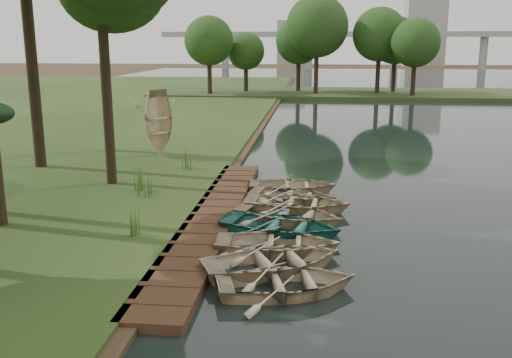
# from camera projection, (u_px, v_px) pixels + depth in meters

# --- Properties ---
(ground) EXTENTS (300.00, 300.00, 0.00)m
(ground) POSITION_uv_depth(u_px,v_px,m) (259.00, 224.00, 19.70)
(ground) COLOR #3D2F1D
(boardwalk) EXTENTS (1.60, 16.00, 0.30)m
(boardwalk) POSITION_uv_depth(u_px,v_px,m) (213.00, 218.00, 19.83)
(boardwalk) COLOR #3D2717
(boardwalk) RESTS_ON ground
(peninsula) EXTENTS (50.00, 14.00, 0.45)m
(peninsula) POSITION_uv_depth(u_px,v_px,m) (368.00, 94.00, 67.21)
(peninsula) COLOR #30421D
(peninsula) RESTS_ON ground
(far_trees) EXTENTS (45.60, 5.60, 8.80)m
(far_trees) POSITION_uv_depth(u_px,v_px,m) (341.00, 40.00, 66.10)
(far_trees) COLOR black
(far_trees) RESTS_ON peninsula
(bridge) EXTENTS (95.90, 4.00, 8.60)m
(bridge) POSITION_uv_depth(u_px,v_px,m) (362.00, 38.00, 132.88)
(bridge) COLOR #A5A5A0
(bridge) RESTS_ON ground
(building_a) EXTENTS (10.00, 8.00, 18.00)m
(building_a) POSITION_uv_depth(u_px,v_px,m) (424.00, 31.00, 150.00)
(building_a) COLOR #A5A5A0
(building_a) RESTS_ON ground
(building_b) EXTENTS (8.00, 8.00, 12.00)m
(building_b) POSITION_uv_depth(u_px,v_px,m) (292.00, 43.00, 159.05)
(building_b) COLOR #A5A5A0
(building_b) RESTS_ON ground
(rowboat_0) EXTENTS (4.09, 3.38, 0.74)m
(rowboat_0) POSITION_uv_depth(u_px,v_px,m) (287.00, 279.00, 14.04)
(rowboat_0) COLOR beige
(rowboat_0) RESTS_ON water
(rowboat_1) EXTENTS (4.70, 4.15, 0.81)m
(rowboat_1) POSITION_uv_depth(u_px,v_px,m) (274.00, 258.00, 15.33)
(rowboat_1) COLOR beige
(rowboat_1) RESTS_ON water
(rowboat_2) EXTENTS (3.75, 2.71, 0.77)m
(rowboat_2) POSITION_uv_depth(u_px,v_px,m) (278.00, 241.00, 16.72)
(rowboat_2) COLOR beige
(rowboat_2) RESTS_ON water
(rowboat_3) EXTENTS (4.55, 3.73, 0.82)m
(rowboat_3) POSITION_uv_depth(u_px,v_px,m) (280.00, 223.00, 18.24)
(rowboat_3) COLOR #2E8174
(rowboat_3) RESTS_ON water
(rowboat_4) EXTENTS (4.54, 3.87, 0.80)m
(rowboat_4) POSITION_uv_depth(u_px,v_px,m) (288.00, 212.00, 19.50)
(rowboat_4) COLOR beige
(rowboat_4) RESTS_ON water
(rowboat_5) EXTENTS (4.13, 3.09, 0.82)m
(rowboat_5) POSITION_uv_depth(u_px,v_px,m) (297.00, 201.00, 20.82)
(rowboat_5) COLOR beige
(rowboat_5) RESTS_ON water
(rowboat_6) EXTENTS (3.90, 3.13, 0.72)m
(rowboat_6) POSITION_uv_depth(u_px,v_px,m) (293.00, 194.00, 22.01)
(rowboat_6) COLOR beige
(rowboat_6) RESTS_ON water
(rowboat_7) EXTENTS (3.77, 2.79, 0.75)m
(rowboat_7) POSITION_uv_depth(u_px,v_px,m) (292.00, 184.00, 23.51)
(rowboat_7) COLOR beige
(rowboat_7) RESTS_ON water
(stored_rowboat) EXTENTS (4.22, 4.18, 0.72)m
(stored_rowboat) POSITION_uv_depth(u_px,v_px,m) (159.00, 149.00, 29.92)
(stored_rowboat) COLOR beige
(stored_rowboat) RESTS_ON bank
(reeds_0) EXTENTS (0.60, 0.60, 0.93)m
(reeds_0) POSITION_uv_depth(u_px,v_px,m) (138.00, 220.00, 17.56)
(reeds_0) COLOR #3F661E
(reeds_0) RESTS_ON bank
(reeds_1) EXTENTS (0.60, 0.60, 1.15)m
(reeds_1) POSITION_uv_depth(u_px,v_px,m) (141.00, 176.00, 22.90)
(reeds_1) COLOR #3F661E
(reeds_1) RESTS_ON bank
(reeds_2) EXTENTS (0.60, 0.60, 0.90)m
(reeds_2) POSITION_uv_depth(u_px,v_px,m) (144.00, 185.00, 22.04)
(reeds_2) COLOR #3F661E
(reeds_2) RESTS_ON bank
(reeds_3) EXTENTS (0.60, 0.60, 0.92)m
(reeds_3) POSITION_uv_depth(u_px,v_px,m) (188.00, 159.00, 26.86)
(reeds_3) COLOR #3F661E
(reeds_3) RESTS_ON bank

